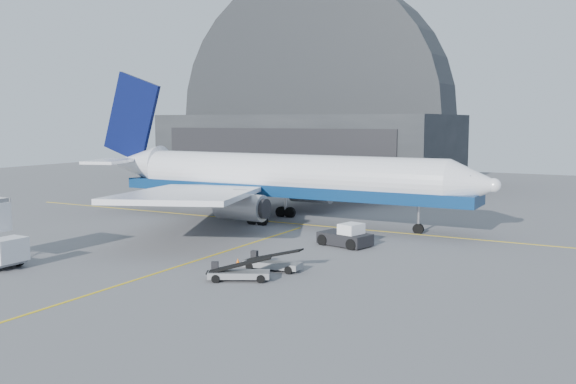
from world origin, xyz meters
The scene contains 8 objects.
ground centered at (0.00, 0.00, 0.00)m, with size 200.00×200.00×0.00m, color #565659.
taxi_lines centered at (0.00, 12.67, 0.01)m, with size 80.00×42.12×0.02m.
hangar centered at (-22.00, 64.95, 9.54)m, with size 50.00×28.30×28.00m.
airliner centered at (-4.93, 20.60, 4.80)m, with size 48.91×47.43×17.17m.
pushback_tug centered at (8.00, 11.46, 0.79)m, with size 5.01×3.60×2.10m.
belt_loader_a centered at (6.37, -3.52, 0.53)m, with size 4.46×3.27×1.73m.
belt_loader_b centered at (6.87, 0.30, 0.54)m, with size 4.67×1.97×1.75m.
traffic_cone centered at (3.78, 0.39, 0.26)m, with size 0.38×0.38×0.55m.
Camera 1 is at (30.26, -40.10, 11.09)m, focal length 40.00 mm.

